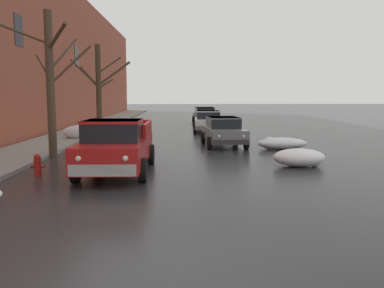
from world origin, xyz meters
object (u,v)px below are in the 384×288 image
Objects in this scene: sedan_grey_parked_kerbside_close at (223,131)px; sedan_black_parked_far_down_block at (205,115)px; bare_tree_second_along_sidewalk at (51,79)px; fire_hydrant at (38,165)px; sedan_white_parked_kerbside_mid at (208,121)px; pickup_truck_red_approaching_near_lane at (117,146)px; bare_tree_mid_block at (99,87)px.

sedan_grey_parked_kerbside_close is 1.03× the size of sedan_black_parked_far_down_block.
bare_tree_second_along_sidewalk is 4.83m from fire_hydrant.
bare_tree_second_along_sidewalk is at bearing -122.22° from sedan_white_parked_kerbside_mid.
pickup_truck_red_approaching_near_lane is 7.40× the size of fire_hydrant.
bare_tree_second_along_sidewalk is 1.10× the size of pickup_truck_red_approaching_near_lane.
sedan_white_parked_kerbside_mid is 0.99× the size of sedan_black_parked_far_down_block.
bare_tree_second_along_sidewalk is at bearing 132.11° from pickup_truck_red_approaching_near_lane.
fire_hydrant is at bearing -79.76° from bare_tree_second_along_sidewalk.
bare_tree_mid_block is 7.44m from sedan_white_parked_kerbside_mid.
sedan_white_parked_kerbside_mid is (3.87, 14.48, -0.13)m from pickup_truck_red_approaching_near_lane.
fire_hydrant is (-2.39, -0.47, -0.53)m from pickup_truck_red_approaching_near_lane.
sedan_grey_parked_kerbside_close is at bearing -87.90° from sedan_white_parked_kerbside_mid.
sedan_black_parked_far_down_block is (4.06, 21.89, -0.13)m from pickup_truck_red_approaching_near_lane.
pickup_truck_red_approaching_near_lane reaches higher than sedan_white_parked_kerbside_mid.
bare_tree_second_along_sidewalk reaches higher than sedan_grey_parked_kerbside_close.
sedan_white_parked_kerbside_mid is at bearing -91.48° from sedan_black_parked_far_down_block.
sedan_white_parked_kerbside_mid reaches higher than fire_hydrant.
pickup_truck_red_approaching_near_lane reaches higher than sedan_black_parked_far_down_block.
fire_hydrant is (0.68, -13.54, -2.65)m from bare_tree_mid_block.
sedan_white_parked_kerbside_mid is at bearing 11.47° from bare_tree_mid_block.
sedan_grey_parked_kerbside_close is 9.89m from fire_hydrant.
sedan_black_parked_far_down_block reaches higher than fire_hydrant.
fire_hydrant is (-6.26, -14.95, -0.40)m from sedan_white_parked_kerbside_mid.
sedan_black_parked_far_down_block is at bearing 90.32° from sedan_grey_parked_kerbside_close.
fire_hydrant is at bearing -112.74° from sedan_white_parked_kerbside_mid.
bare_tree_second_along_sidewalk is 1.43× the size of sedan_black_parked_far_down_block.
fire_hydrant is at bearing -168.94° from pickup_truck_red_approaching_near_lane.
sedan_white_parked_kerbside_mid is at bearing 92.10° from sedan_grey_parked_kerbside_close.
bare_tree_second_along_sidewalk is 1.44× the size of sedan_white_parked_kerbside_mid.
sedan_black_parked_far_down_block is at bearing 79.48° from pickup_truck_red_approaching_near_lane.
bare_tree_second_along_sidewalk is at bearing -90.13° from bare_tree_mid_block.
bare_tree_second_along_sidewalk is at bearing 100.24° from fire_hydrant.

